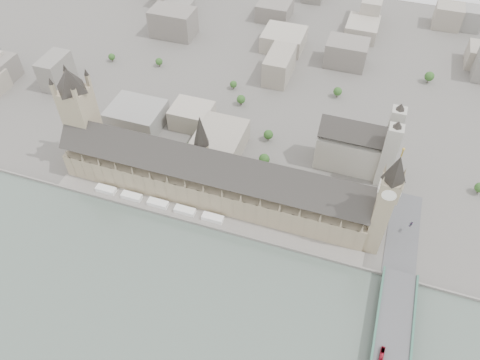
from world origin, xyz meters
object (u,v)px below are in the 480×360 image
(red_bus_north, at_px, (382,354))
(car_approach, at_px, (411,224))
(palace_of_westminster, at_px, (212,178))
(elizabeth_tower, at_px, (386,199))
(victoria_tower, at_px, (80,114))
(westminster_abbey, at_px, (358,146))

(red_bus_north, height_order, car_approach, red_bus_north)
(palace_of_westminster, bearing_deg, elizabeth_tower, -4.85)
(elizabeth_tower, bearing_deg, car_approach, 41.79)
(victoria_tower, distance_m, westminster_abbey, 244.79)
(palace_of_westminster, relative_size, westminster_abbey, 3.90)
(westminster_abbey, bearing_deg, car_approach, -49.04)
(victoria_tower, relative_size, car_approach, 20.34)
(palace_of_westminster, relative_size, red_bus_north, 25.54)
(westminster_abbey, xyz_separation_m, car_approach, (54.36, -62.61, -14.12))
(westminster_abbey, relative_size, red_bus_north, 6.55)
(red_bus_north, relative_size, car_approach, 2.11)
(palace_of_westminster, xyz_separation_m, red_bus_north, (155.90, -102.44, -11.01))
(victoria_tower, relative_size, westminster_abbey, 1.47)
(red_bus_north, xyz_separation_m, car_approach, (9.38, 115.12, -0.73))
(elizabeth_tower, height_order, westminster_abbey, elizabeth_tower)
(elizabeth_tower, distance_m, westminster_abbey, 96.91)
(elizabeth_tower, distance_m, victoria_tower, 260.64)
(palace_of_westminster, height_order, elizabeth_tower, elizabeth_tower)
(palace_of_westminster, distance_m, westminster_abbey, 134.09)
(victoria_tower, xyz_separation_m, car_approach, (287.28, 6.39, -44.24))
(elizabeth_tower, height_order, victoria_tower, elizabeth_tower)
(car_approach, bearing_deg, westminster_abbey, 149.67)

